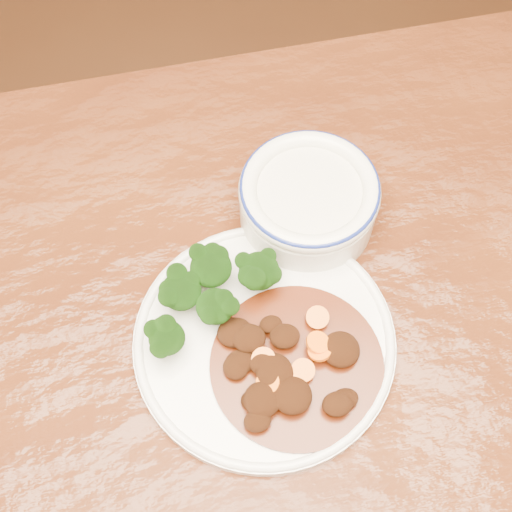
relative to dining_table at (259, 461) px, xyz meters
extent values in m
cube|color=#51240E|center=(0.00, 0.00, 0.06)|extent=(1.51, 0.91, 0.04)
cylinder|color=white|center=(0.02, 0.09, 0.09)|extent=(0.24, 0.24, 0.01)
torus|color=white|center=(0.02, 0.09, 0.09)|extent=(0.24, 0.24, 0.01)
cylinder|color=#67924B|center=(-0.01, 0.16, 0.10)|extent=(0.01, 0.01, 0.01)
ellipsoid|color=black|center=(-0.01, 0.16, 0.12)|extent=(0.04, 0.04, 0.03)
cylinder|color=#67924B|center=(0.03, 0.15, 0.10)|extent=(0.01, 0.01, 0.01)
ellipsoid|color=black|center=(0.03, 0.15, 0.12)|extent=(0.04, 0.04, 0.03)
cylinder|color=#67924B|center=(-0.04, 0.14, 0.10)|extent=(0.01, 0.01, 0.01)
ellipsoid|color=black|center=(-0.04, 0.14, 0.12)|extent=(0.04, 0.04, 0.03)
cylinder|color=#67924B|center=(-0.06, 0.10, 0.10)|extent=(0.01, 0.01, 0.01)
ellipsoid|color=black|center=(-0.06, 0.10, 0.12)|extent=(0.03, 0.03, 0.03)
cylinder|color=#67924B|center=(-0.02, 0.12, 0.10)|extent=(0.01, 0.01, 0.01)
ellipsoid|color=black|center=(-0.02, 0.12, 0.12)|extent=(0.04, 0.04, 0.03)
cylinder|color=#4D1608|center=(0.05, 0.06, 0.09)|extent=(0.16, 0.16, 0.00)
ellipsoid|color=black|center=(0.01, 0.03, 0.10)|extent=(0.03, 0.03, 0.02)
ellipsoid|color=black|center=(0.04, 0.08, 0.10)|extent=(0.03, 0.02, 0.01)
ellipsoid|color=black|center=(0.04, 0.03, 0.11)|extent=(0.03, 0.03, 0.02)
ellipsoid|color=black|center=(0.08, 0.02, 0.10)|extent=(0.02, 0.02, 0.01)
ellipsoid|color=black|center=(0.02, 0.06, 0.10)|extent=(0.03, 0.02, 0.01)
ellipsoid|color=black|center=(0.09, 0.06, 0.10)|extent=(0.03, 0.04, 0.02)
ellipsoid|color=black|center=(0.09, 0.06, 0.10)|extent=(0.03, 0.03, 0.01)
ellipsoid|color=black|center=(0.00, 0.10, 0.10)|extent=(0.03, 0.03, 0.02)
ellipsoid|color=black|center=(0.03, 0.10, 0.10)|extent=(0.02, 0.02, 0.01)
ellipsoid|color=black|center=(0.00, 0.03, 0.10)|extent=(0.02, 0.02, 0.01)
ellipsoid|color=black|center=(0.01, 0.09, 0.10)|extent=(0.03, 0.03, 0.02)
ellipsoid|color=black|center=(0.00, 0.01, 0.10)|extent=(0.02, 0.02, 0.01)
ellipsoid|color=black|center=(0.07, 0.01, 0.10)|extent=(0.03, 0.02, 0.01)
ellipsoid|color=black|center=(0.02, 0.05, 0.10)|extent=(0.03, 0.04, 0.02)
ellipsoid|color=black|center=(0.00, 0.07, 0.10)|extent=(0.03, 0.02, 0.01)
ellipsoid|color=black|center=(-0.01, 0.06, 0.10)|extent=(0.02, 0.02, 0.01)
cylinder|color=#EA5F0C|center=(0.07, 0.07, 0.11)|extent=(0.03, 0.03, 0.01)
cylinder|color=#EA5F0C|center=(0.02, 0.06, 0.11)|extent=(0.03, 0.03, 0.01)
cylinder|color=#EA5F0C|center=(0.05, 0.05, 0.10)|extent=(0.03, 0.03, 0.01)
cylinder|color=#EA5F0C|center=(0.07, 0.06, 0.11)|extent=(0.03, 0.03, 0.01)
cylinder|color=#EA5F0C|center=(0.02, 0.04, 0.11)|extent=(0.03, 0.03, 0.01)
cylinder|color=#EA5F0C|center=(0.07, 0.10, 0.10)|extent=(0.02, 0.02, 0.01)
cylinder|color=silver|center=(0.09, 0.21, 0.10)|extent=(0.14, 0.14, 0.04)
cylinder|color=silver|center=(0.09, 0.21, 0.13)|extent=(0.10, 0.10, 0.01)
torus|color=silver|center=(0.09, 0.21, 0.13)|extent=(0.14, 0.14, 0.02)
torus|color=navy|center=(0.09, 0.21, 0.14)|extent=(0.14, 0.14, 0.01)
camera|label=1|loc=(-0.03, -0.15, 0.71)|focal=50.00mm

